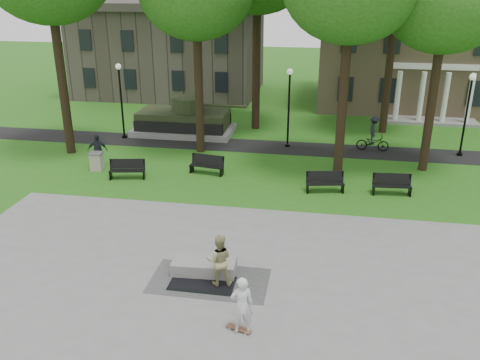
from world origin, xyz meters
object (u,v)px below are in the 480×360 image
object	(u,v)px
park_bench_0	(128,169)
trash_bin	(97,161)
concrete_block	(204,266)
cyclist	(373,137)
friend_watching	(219,260)
skateboarder	(242,305)

from	to	relation	value
park_bench_0	trash_bin	xyz separation A→B (m)	(-2.10, 0.90, -0.04)
concrete_block	cyclist	world-z (taller)	cyclist
friend_watching	park_bench_0	bearing A→B (deg)	-63.68
skateboarder	cyclist	distance (m)	18.46
concrete_block	skateboarder	xyz separation A→B (m)	(1.83, -2.96, 0.68)
skateboarder	trash_bin	distance (m)	15.51
concrete_block	friend_watching	xyz separation A→B (m)	(0.68, -0.63, 0.68)
friend_watching	trash_bin	xyz separation A→B (m)	(-8.74, 9.61, -0.44)
skateboarder	cyclist	size ratio (longest dim) A/B	0.87
concrete_block	park_bench_0	bearing A→B (deg)	126.43
concrete_block	friend_watching	distance (m)	1.15
park_bench_0	trash_bin	bearing A→B (deg)	145.59
cyclist	trash_bin	xyz separation A→B (m)	(-14.77, -5.86, -0.37)
concrete_block	trash_bin	size ratio (longest dim) A/B	2.29
skateboarder	cyclist	xyz separation A→B (m)	(4.88, 17.80, -0.07)
cyclist	park_bench_0	distance (m)	14.37
park_bench_0	trash_bin	distance (m)	2.28
skateboarder	park_bench_0	xyz separation A→B (m)	(-7.80, 11.04, -0.41)
concrete_block	friend_watching	bearing A→B (deg)	-43.00
park_bench_0	cyclist	bearing A→B (deg)	16.95
skateboarder	friend_watching	xyz separation A→B (m)	(-1.15, 2.32, -0.01)
concrete_block	trash_bin	world-z (taller)	trash_bin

